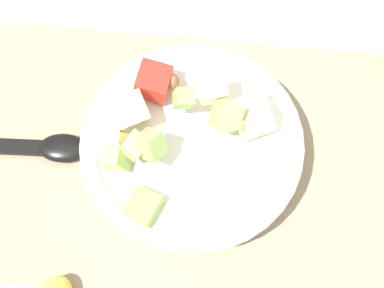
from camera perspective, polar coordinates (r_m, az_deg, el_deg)
name	(u,v)px	position (r m, az deg, el deg)	size (l,w,h in m)	color
ground_plane	(182,157)	(0.63, -1.12, -1.41)	(2.40, 2.40, 0.00)	silver
placemat	(182,156)	(0.63, -1.12, -1.31)	(0.51, 0.33, 0.01)	gray
salad_bowl	(191,145)	(0.60, -0.11, -0.06)	(0.25, 0.25, 0.11)	white
serving_spoon	(29,147)	(0.65, -17.11, -0.30)	(0.21, 0.04, 0.01)	black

